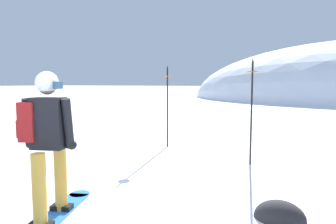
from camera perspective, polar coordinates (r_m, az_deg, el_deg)
name	(u,v)px	position (r m, az deg, el deg)	size (l,w,h in m)	color
snowboarder_main	(47,142)	(3.66, -22.14, -5.32)	(0.73, 1.77, 1.71)	blue
piste_marker_near	(167,101)	(7.35, -0.11, 2.13)	(0.20, 0.20, 2.01)	black
piste_marker_far	(252,105)	(5.95, 15.66, 1.36)	(0.20, 0.20, 2.06)	black
rock_small	(280,218)	(3.95, 20.52, -18.47)	(0.59, 0.50, 0.41)	#282628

